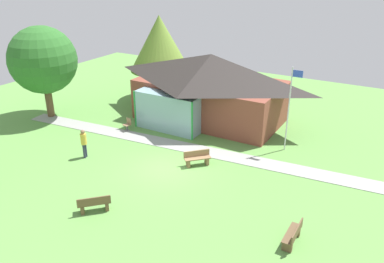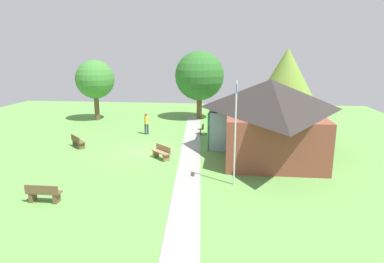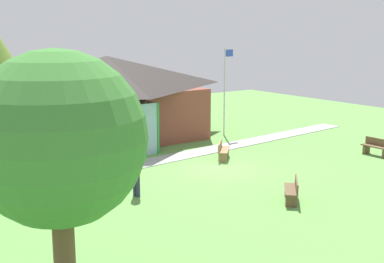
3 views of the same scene
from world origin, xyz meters
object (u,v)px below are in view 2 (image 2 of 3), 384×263
Objects in this scene: visitor_strolling_lawn at (146,122)px; bench_front_center at (78,142)px; tree_lawn_corner at (95,80)px; flagpole at (235,129)px; pavilion at (267,114)px; tree_behind_pavilion_left at (287,76)px; bench_rear_near_path at (162,153)px; bench_lawn_far_right at (44,194)px; patio_chair_west at (201,130)px; tree_west_hedge at (199,76)px.

bench_front_center is at bearing -147.80° from visitor_strolling_lawn.
flagpole is at bearing 40.80° from tree_lawn_corner.
tree_behind_pavilion_left is at bearing 159.66° from pavilion.
bench_front_center is (-5.56, -10.62, -2.45)m from flagpole.
bench_lawn_far_right is at bearing 103.72° from bench_rear_near_path.
flagpole is 3.42× the size of bench_lawn_far_right.
patio_chair_west reaches higher than bench_front_center.
tree_west_hedge is (-19.69, 5.04, 3.80)m from bench_lawn_far_right.
tree_behind_pavilion_left reaches higher than bench_front_center.
tree_lawn_corner reaches higher than pavilion.
pavilion is at bearing 161.39° from flagpole.
tree_behind_pavilion_left is (-5.50, 2.04, 2.14)m from pavilion.
tree_west_hedge reaches higher than bench_rear_near_path.
bench_rear_near_path is 0.92× the size of bench_lawn_far_right.
pavilion is 1.91× the size of tree_lawn_corner.
bench_rear_near_path is 13.66m from tree_west_hedge.
bench_rear_near_path is 0.24× the size of tree_lawn_corner.
pavilion is at bearing -113.16° from bench_rear_near_path.
tree_lawn_corner is (-5.24, -6.18, 2.88)m from visitor_strolling_lawn.
visitor_strolling_lawn is at bearing -24.09° from bench_rear_near_path.
flagpole is 3.73× the size of bench_front_center.
bench_front_center is 0.21× the size of tree_west_hedge.
patio_chair_west is (-13.09, 5.78, 0.01)m from bench_lawn_far_right.
pavilion is at bearing 27.49° from tree_west_hedge.
bench_rear_near_path is (2.74, -6.54, -2.06)m from pavilion.
bench_front_center is at bearing 14.09° from tree_lawn_corner.
pavilion reaches higher than visitor_strolling_lawn.
pavilion is 12.79× the size of patio_chair_west.
tree_behind_pavilion_left is (-14.86, 12.45, 4.19)m from bench_lawn_far_right.
bench_rear_near_path is at bearing 37.21° from tree_lawn_corner.
bench_lawn_far_right is (8.49, 2.38, 0.00)m from bench_front_center.
flagpole is 12.24m from bench_front_center.
bench_lawn_far_right is at bearing -14.36° from tree_west_hedge.
bench_rear_near_path is 12.61m from tree_behind_pavilion_left.
tree_lawn_corner is 0.85× the size of tree_behind_pavilion_left.
patio_chair_west is 0.13× the size of tree_behind_pavilion_left.
tree_lawn_corner is (-9.51, -2.39, 3.50)m from bench_front_center.
bench_front_center and bench_lawn_far_right have the same top height.
flagpole reaches higher than bench_front_center.
tree_behind_pavilion_left is (-6.37, 14.83, 4.19)m from bench_front_center.
patio_chair_west is at bearing -128.83° from pavilion.
bench_front_center is 9.36m from patio_chair_west.
tree_behind_pavilion_left is at bearing -5.32° from visitor_strolling_lawn.
bench_lawn_far_right is (2.92, -8.25, -2.45)m from flagpole.
tree_lawn_corner reaches higher than flagpole.
pavilion is at bearing 48.55° from bench_front_center.
bench_rear_near_path is 1.01× the size of bench_front_center.
tree_lawn_corner is at bearing -80.21° from tree_west_hedge.
patio_chair_west is at bearing -62.30° from bench_rear_near_path.
visitor_strolling_lawn reaches higher than patio_chair_west.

